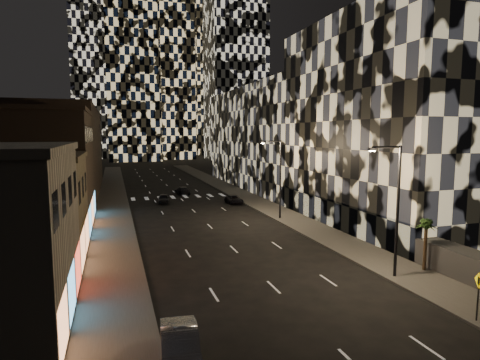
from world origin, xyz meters
TOP-DOWN VIEW (x-y plane):
  - sidewalk_left at (-10.00, 50.00)m, footprint 4.00×120.00m
  - sidewalk_right at (10.00, 50.00)m, footprint 4.00×120.00m
  - curb_left at (-7.90, 50.00)m, footprint 0.20×120.00m
  - curb_right at (7.90, 50.00)m, footprint 0.20×120.00m
  - retail_tan at (-17.00, 21.00)m, footprint 10.00×10.00m
  - retail_brown at (-17.00, 33.50)m, footprint 10.00×15.00m
  - retail_filler_left at (-17.00, 60.00)m, footprint 10.00×40.00m
  - midrise_right at (20.00, 24.50)m, footprint 16.00×25.00m
  - midrise_base at (12.30, 24.50)m, footprint 0.60×25.00m
  - plinth_right at (13.00, 8.00)m, footprint 2.00×8.00m
  - midrise_filler_right at (20.00, 57.00)m, footprint 16.00×40.00m
  - tower_right_mid at (35.00, 135.00)m, footprint 20.00×20.00m
  - tower_left_back at (-12.00, 165.00)m, footprint 24.00×24.00m
  - tower_center_low at (-2.00, 140.00)m, footprint 18.00×18.00m
  - streetlight_near at (8.35, 10.00)m, footprint 2.55×0.25m
  - streetlight_far at (8.35, 30.00)m, footprint 2.55×0.25m
  - car_silver_parked at (-7.20, 4.15)m, footprint 2.06×4.77m
  - car_dark_midlane at (-2.97, 45.10)m, footprint 1.99×3.93m
  - car_dark_oncoming at (0.99, 52.59)m, footprint 2.09×4.45m
  - car_dark_rightlane at (6.52, 41.58)m, footprint 1.92×4.09m
  - ped_sign at (8.30, 3.16)m, footprint 0.37×0.82m
  - palm_tree at (11.50, 10.45)m, footprint 1.90×1.86m

SIDE VIEW (x-z plane):
  - sidewalk_left at x=-10.00m, z-range 0.00..0.15m
  - sidewalk_right at x=10.00m, z-range 0.00..0.15m
  - curb_left at x=-7.90m, z-range 0.00..0.15m
  - curb_right at x=7.90m, z-range 0.00..0.15m
  - car_dark_rightlane at x=6.52m, z-range 0.00..1.13m
  - car_dark_oncoming at x=0.99m, z-range 0.00..1.26m
  - car_dark_midlane at x=-2.97m, z-range 0.00..1.28m
  - car_silver_parked at x=-7.20m, z-range 0.00..1.53m
  - plinth_right at x=13.00m, z-range 0.00..2.00m
  - midrise_base at x=12.30m, z-range 0.00..3.00m
  - ped_sign at x=8.30m, z-range 0.61..3.21m
  - palm_tree at x=11.50m, z-range 1.36..5.08m
  - retail_tan at x=-17.00m, z-range 0.00..8.00m
  - streetlight_near at x=8.35m, z-range 0.85..9.85m
  - streetlight_far at x=8.35m, z-range 0.85..9.85m
  - retail_brown at x=-17.00m, z-range 0.00..12.00m
  - retail_filler_left at x=-17.00m, z-range 0.00..14.00m
  - midrise_filler_right at x=20.00m, z-range 0.00..18.00m
  - midrise_right at x=20.00m, z-range 0.00..22.00m
  - tower_center_low at x=-2.00m, z-range 0.00..95.00m
  - tower_right_mid at x=35.00m, z-range 0.00..100.00m
  - tower_left_back at x=-12.00m, z-range 0.00..120.00m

